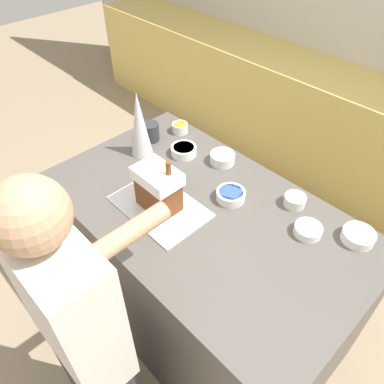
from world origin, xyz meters
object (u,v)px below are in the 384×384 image
(mug, at_px, (151,132))
(candy_bowl_near_tray_left, at_px, (295,200))
(baking_tray, at_px, (160,206))
(candy_bowl_behind_tray, at_px, (358,236))
(gingerbread_house, at_px, (158,188))
(candy_bowl_center_rear, at_px, (308,230))
(person, at_px, (84,340))
(candy_bowl_near_tray_right, at_px, (222,158))
(candy_bowl_beside_tree, at_px, (231,195))
(decorative_tree, at_px, (139,124))
(candy_bowl_far_right, at_px, (184,150))
(candy_bowl_far_left, at_px, (180,127))

(mug, bearing_deg, candy_bowl_near_tray_left, 9.28)
(baking_tray, distance_m, candy_bowl_behind_tray, 0.88)
(gingerbread_house, distance_m, candy_bowl_center_rear, 0.68)
(person, bearing_deg, candy_bowl_near_tray_right, 104.94)
(candy_bowl_beside_tree, height_order, mug, mug)
(candy_bowl_near_tray_left, bearing_deg, candy_bowl_beside_tree, -141.54)
(decorative_tree, relative_size, mug, 3.54)
(candy_bowl_near_tray_right, relative_size, candy_bowl_far_right, 0.95)
(baking_tray, xyz_separation_m, candy_bowl_beside_tree, (0.19, 0.28, 0.02))
(baking_tray, bearing_deg, mug, 144.76)
(gingerbread_house, bearing_deg, mug, 144.79)
(candy_bowl_far_left, bearing_deg, mug, -108.17)
(candy_bowl_far_right, distance_m, candy_bowl_far_left, 0.22)
(candy_bowl_behind_tray, bearing_deg, candy_bowl_far_left, 179.27)
(baking_tray, xyz_separation_m, candy_bowl_far_left, (-0.40, 0.49, 0.03))
(mug, bearing_deg, person, -52.19)
(decorative_tree, bearing_deg, candy_bowl_near_tray_right, 35.24)
(baking_tray, height_order, mug, mug)
(decorative_tree, distance_m, candy_bowl_center_rear, 0.98)
(candy_bowl_beside_tree, height_order, candy_bowl_center_rear, candy_bowl_beside_tree)
(candy_bowl_near_tray_right, height_order, candy_bowl_far_right, candy_bowl_near_tray_right)
(candy_bowl_near_tray_left, bearing_deg, candy_bowl_behind_tray, 2.67)
(candy_bowl_far_right, bearing_deg, candy_bowl_far_left, 142.82)
(baking_tray, relative_size, gingerbread_house, 1.62)
(candy_bowl_behind_tray, bearing_deg, candy_bowl_near_tray_left, -177.33)
(mug, xyz_separation_m, person, (0.70, -0.91, -0.16))
(candy_bowl_beside_tree, relative_size, candy_bowl_far_left, 1.51)
(gingerbread_house, xyz_separation_m, candy_bowl_behind_tray, (0.73, 0.48, -0.09))
(candy_bowl_center_rear, bearing_deg, person, -108.52)
(candy_bowl_near_tray_right, bearing_deg, candy_bowl_center_rear, -9.67)
(candy_bowl_near_tray_left, height_order, candy_bowl_far_left, candy_bowl_far_left)
(baking_tray, relative_size, candy_bowl_center_rear, 3.67)
(decorative_tree, bearing_deg, candy_bowl_center_rear, 9.08)
(candy_bowl_behind_tray, distance_m, person, 1.18)
(candy_bowl_behind_tray, relative_size, candy_bowl_far_left, 1.50)
(candy_bowl_near_tray_right, xyz_separation_m, candy_bowl_far_right, (-0.19, -0.10, -0.00))
(decorative_tree, xyz_separation_m, mug, (-0.07, 0.12, -0.13))
(candy_bowl_center_rear, xyz_separation_m, person, (-0.32, -0.94, -0.13))
(candy_bowl_center_rear, xyz_separation_m, candy_bowl_far_left, (-0.96, 0.14, 0.01))
(candy_bowl_far_right, relative_size, candy_bowl_center_rear, 1.15)
(candy_bowl_near_tray_right, bearing_deg, candy_bowl_behind_tray, 1.48)
(gingerbread_house, xyz_separation_m, candy_bowl_near_tray_right, (-0.03, 0.46, -0.09))
(candy_bowl_center_rear, bearing_deg, candy_bowl_far_right, 179.83)
(gingerbread_house, bearing_deg, candy_bowl_behind_tray, 33.11)
(baking_tray, height_order, candy_bowl_near_tray_right, candy_bowl_near_tray_right)
(candy_bowl_far_left, bearing_deg, candy_bowl_center_rear, -8.00)
(baking_tray, height_order, decorative_tree, decorative_tree)
(gingerbread_house, height_order, candy_bowl_center_rear, gingerbread_house)
(candy_bowl_behind_tray, bearing_deg, candy_bowl_far_right, -172.91)
(person, bearing_deg, candy_bowl_center_rear, 71.48)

